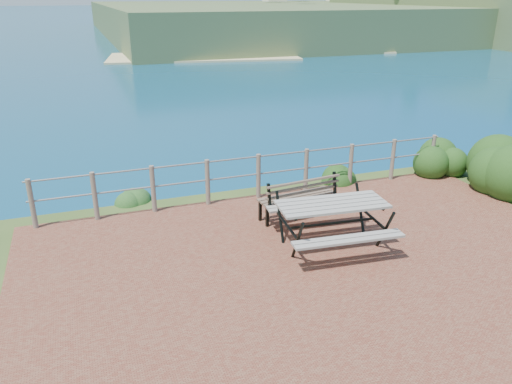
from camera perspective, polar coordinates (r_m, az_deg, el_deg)
ground at (r=8.39m, az=8.22°, el=-8.92°), size 10.00×7.00×0.12m
ocean at (r=206.39m, az=-19.93°, el=19.39°), size 1200.00×1200.00×0.00m
safety_railing at (r=10.93m, az=0.28°, el=2.10°), size 9.40×0.10×1.00m
distant_bay at (r=273.62m, az=21.72°, el=19.13°), size 290.00×232.36×24.00m
picnic_table at (r=8.97m, az=8.60°, el=-3.09°), size 1.98×1.66×0.81m
park_bench at (r=9.99m, az=4.71°, el=0.25°), size 1.65×0.59×0.91m
shrub_right_front at (r=13.03m, az=26.81°, el=0.28°), size 1.54×1.54×2.18m
shrub_right_edge at (r=13.45m, az=20.05°, el=1.98°), size 0.97×0.97×1.40m
shrub_lip_west at (r=11.31m, az=-13.67°, el=-0.98°), size 0.70×0.70×0.41m
shrub_lip_east at (r=12.41m, az=9.23°, el=1.45°), size 0.79×0.79×0.54m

